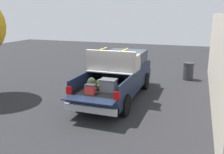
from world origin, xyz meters
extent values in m
plane|color=#262628|center=(0.00, 0.00, 0.00)|extent=(40.00, 40.00, 0.00)
cube|color=#162138|center=(0.00, 0.00, 0.62)|extent=(5.50, 1.92, 0.46)
cube|color=black|center=(-1.20, 0.00, 0.87)|extent=(2.80, 1.80, 0.04)
cube|color=#162138|center=(-1.20, 0.93, 1.10)|extent=(2.80, 0.06, 0.50)
cube|color=#162138|center=(-1.20, -0.93, 1.10)|extent=(2.80, 0.06, 0.50)
cube|color=#162138|center=(0.17, 0.00, 1.10)|extent=(0.06, 1.80, 0.50)
cube|color=#162138|center=(-2.88, 0.00, 0.87)|extent=(0.55, 1.80, 0.04)
cube|color=#B2B2B7|center=(-0.43, 0.00, 1.37)|extent=(1.25, 1.92, 0.04)
cube|color=#162138|center=(1.35, 0.00, 1.10)|extent=(2.30, 1.92, 0.50)
cube|color=#2D3842|center=(1.25, 0.00, 1.62)|extent=(1.94, 1.76, 0.55)
cube|color=#162138|center=(2.70, 0.00, 1.04)|extent=(0.40, 1.82, 0.38)
cube|color=#B2B2B7|center=(-2.72, 0.00, 0.51)|extent=(0.24, 1.92, 0.24)
cube|color=red|center=(-2.62, 0.88, 1.03)|extent=(0.06, 0.20, 0.28)
cube|color=red|center=(-2.62, -0.88, 1.03)|extent=(0.06, 0.20, 0.28)
cylinder|color=black|center=(1.75, 0.88, 0.41)|extent=(0.81, 0.30, 0.81)
cylinder|color=black|center=(1.75, -0.88, 0.41)|extent=(0.81, 0.30, 0.81)
cylinder|color=black|center=(-1.75, 0.88, 0.41)|extent=(0.81, 0.30, 0.81)
cylinder|color=black|center=(-1.75, -0.88, 0.41)|extent=(0.81, 0.30, 0.81)
cube|color=slate|center=(-1.82, -0.29, 1.09)|extent=(0.40, 0.55, 0.40)
cube|color=#505359|center=(-1.82, -0.29, 1.32)|extent=(0.44, 0.59, 0.05)
ellipsoid|color=#384728|center=(-1.74, 0.05, 1.10)|extent=(0.20, 0.37, 0.41)
ellipsoid|color=#384728|center=(-1.85, 0.05, 1.03)|extent=(0.09, 0.26, 0.18)
ellipsoid|color=#384728|center=(-1.84, 0.35, 1.12)|extent=(0.20, 0.36, 0.46)
ellipsoid|color=#384728|center=(-1.95, 0.35, 1.05)|extent=(0.09, 0.25, 0.20)
cube|color=red|center=(-2.30, 0.20, 1.04)|extent=(0.26, 0.34, 0.30)
cube|color=#262628|center=(-2.30, 0.20, 1.21)|extent=(0.28, 0.36, 0.04)
cube|color=#9E9993|center=(-0.43, 0.00, 1.60)|extent=(0.87, 2.08, 0.42)
cube|color=#9E9993|center=(-0.78, 0.00, 2.01)|extent=(0.16, 2.08, 0.40)
cube|color=#9E9993|center=(-0.38, 0.94, 1.92)|extent=(0.63, 0.20, 0.22)
cube|color=#9E9993|center=(-0.38, -0.94, 1.92)|extent=(0.63, 0.20, 0.22)
cube|color=yellow|center=(-0.43, 0.47, 2.22)|extent=(0.97, 0.03, 0.02)
cube|color=yellow|center=(-0.43, -0.47, 2.22)|extent=(0.97, 0.03, 0.02)
cube|color=beige|center=(1.02, -4.09, 1.82)|extent=(11.96, 0.36, 3.64)
cylinder|color=#2D2D33|center=(4.29, -2.81, 0.45)|extent=(0.56, 0.56, 0.90)
cylinder|color=#2D2D33|center=(4.29, -2.81, 0.94)|extent=(0.60, 0.60, 0.08)
camera|label=1|loc=(-9.87, -3.29, 3.64)|focal=39.68mm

